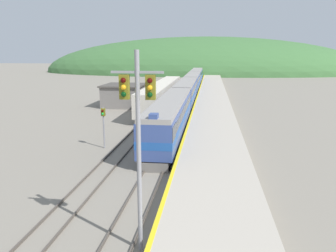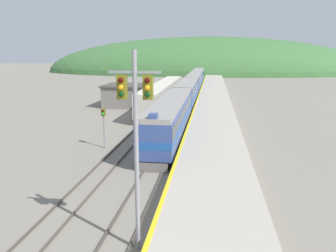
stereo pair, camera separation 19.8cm
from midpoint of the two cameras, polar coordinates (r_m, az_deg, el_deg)
track_main at (r=76.95m, az=4.26°, el=6.12°), size 1.52×180.00×0.16m
track_siding at (r=77.27m, az=1.34°, el=6.17°), size 1.52×180.00×0.16m
platform at (r=56.96m, az=7.61°, el=4.11°), size 5.73×140.00×0.96m
distant_hills at (r=151.56m, az=5.89°, el=9.30°), size 145.10×65.30×31.37m
station_shed at (r=55.76m, az=-7.75°, el=5.34°), size 6.68×7.36×3.63m
express_train_lead_car at (r=34.51m, az=0.28°, el=1.63°), size 2.91×21.84×4.47m
carriage_second at (r=55.86m, az=3.06°, el=5.87°), size 2.90×19.33×4.11m
carriage_third at (r=75.92m, az=4.25°, el=7.66°), size 2.90×19.33×4.11m
carriage_fourth at (r=96.05m, az=4.95°, el=8.71°), size 2.90×19.33×4.11m
siding_train at (r=55.19m, az=-1.11°, el=5.55°), size 2.90×31.59×3.88m
signal_mast_main at (r=13.87m, az=-5.63°, el=0.25°), size 2.20×0.42×9.00m
signal_post_siding at (r=31.09m, az=-11.37°, el=1.14°), size 0.36×0.42×3.88m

